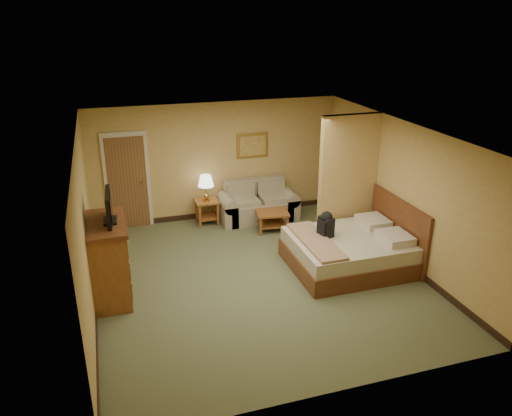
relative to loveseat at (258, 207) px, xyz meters
name	(u,v)px	position (x,y,z in m)	size (l,w,h in m)	color
floor	(258,277)	(-0.82, -2.57, -0.28)	(6.00, 6.00, 0.00)	#555C3B
ceiling	(258,133)	(-0.82, -2.57, 2.32)	(6.00, 6.00, 0.00)	white
back_wall	(217,161)	(-0.82, 0.43, 1.02)	(5.50, 0.02, 2.60)	tan
left_wall	(85,229)	(-3.57, -2.57, 1.02)	(0.02, 6.00, 2.60)	tan
right_wall	(401,193)	(1.93, -2.57, 1.02)	(0.02, 6.00, 2.60)	tan
partition	(348,180)	(1.33, -1.65, 1.02)	(1.20, 0.15, 2.60)	tan
door	(127,182)	(-2.77, 0.39, 0.75)	(0.94, 0.16, 2.10)	beige
baseboard	(218,213)	(-0.82, 0.42, -0.22)	(5.50, 0.02, 0.12)	black
loveseat	(258,207)	(0.00, 0.00, 0.00)	(1.73, 0.81, 0.88)	gray
side_table	(207,208)	(-1.15, 0.08, 0.07)	(0.49, 0.49, 0.54)	brown
table_lamp	(206,182)	(-1.15, 0.08, 0.69)	(0.34, 0.34, 0.57)	#AB863E
coffee_table	(272,216)	(0.10, -0.66, 0.02)	(0.75, 0.75, 0.43)	brown
wall_picture	(252,145)	(0.00, 0.40, 1.32)	(0.72, 0.04, 0.56)	#B78E3F
dresser	(108,260)	(-3.29, -2.47, 0.39)	(0.66, 1.25, 1.34)	brown
tv	(109,208)	(-3.19, -2.47, 1.28)	(0.21, 0.79, 0.48)	black
bed	(354,250)	(1.00, -2.67, 0.04)	(2.17, 1.85, 1.20)	#532813
backpack	(326,223)	(0.51, -2.47, 0.55)	(0.25, 0.31, 0.47)	black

